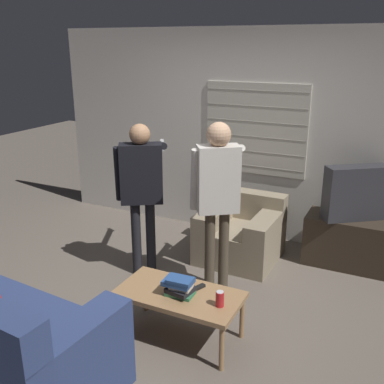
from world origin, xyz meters
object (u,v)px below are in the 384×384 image
object	(u,v)px
book_stack	(180,286)
armchair_beige	(241,233)
tv	(356,193)
spare_remote	(198,287)
coffee_table	(179,297)
person_left_standing	(142,182)
person_right_standing	(218,188)
soda_can	(220,299)

from	to	relation	value
book_stack	armchair_beige	bearing A→B (deg)	92.54
armchair_beige	tv	distance (m)	1.32
book_stack	spare_remote	world-z (taller)	book_stack
coffee_table	person_left_standing	bearing A→B (deg)	135.82
armchair_beige	coffee_table	bearing A→B (deg)	92.91
tv	person_left_standing	size ratio (longest dim) A/B	0.41
coffee_table	armchair_beige	bearing A→B (deg)	91.90
person_right_standing	spare_remote	xyz separation A→B (m)	(0.14, -0.72, -0.64)
tv	book_stack	size ratio (longest dim) A/B	2.67
person_left_standing	spare_remote	bearing A→B (deg)	-67.86
person_left_standing	tv	bearing A→B (deg)	-1.45
soda_can	tv	bearing A→B (deg)	70.27
person_left_standing	person_right_standing	distance (m)	0.83
coffee_table	book_stack	distance (m)	0.13
armchair_beige	book_stack	world-z (taller)	armchair_beige
book_stack	tv	bearing A→B (deg)	61.80
tv	person_left_standing	world-z (taller)	person_left_standing
spare_remote	armchair_beige	bearing A→B (deg)	118.75
coffee_table	spare_remote	world-z (taller)	spare_remote
tv	person_left_standing	bearing A→B (deg)	-5.75
person_right_standing	spare_remote	world-z (taller)	person_right_standing
book_stack	soda_can	world-z (taller)	book_stack
tv	person_right_standing	xyz separation A→B (m)	(-1.12, -1.13, 0.23)
tv	soda_can	xyz separation A→B (m)	(-0.72, -2.01, -0.36)
spare_remote	person_right_standing	bearing A→B (deg)	123.54
coffee_table	spare_remote	size ratio (longest dim) A/B	7.54
armchair_beige	person_right_standing	xyz separation A→B (m)	(0.03, -0.80, 0.78)
armchair_beige	tv	bearing A→B (deg)	-162.74
person_left_standing	book_stack	world-z (taller)	person_left_standing
book_stack	person_right_standing	bearing A→B (deg)	93.09
book_stack	soda_can	distance (m)	0.35
soda_can	spare_remote	xyz separation A→B (m)	(-0.26, 0.16, -0.05)
person_right_standing	soda_can	size ratio (longest dim) A/B	13.45
coffee_table	book_stack	world-z (taller)	book_stack
armchair_beige	person_right_standing	size ratio (longest dim) A/B	0.50
person_left_standing	person_right_standing	bearing A→B (deg)	-31.24
coffee_table	book_stack	size ratio (longest dim) A/B	4.07
coffee_table	person_right_standing	size ratio (longest dim) A/B	0.60
book_stack	soda_can	bearing A→B (deg)	-1.34
tv	armchair_beige	bearing A→B (deg)	-19.73
person_left_standing	book_stack	size ratio (longest dim) A/B	6.44
tv	coffee_table	bearing A→B (deg)	25.04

